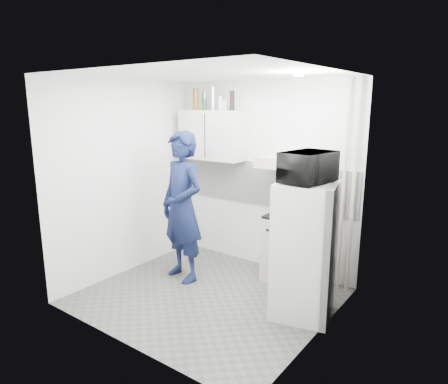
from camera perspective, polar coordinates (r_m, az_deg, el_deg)
The scene contains 23 objects.
floor at distance 5.03m, azimuth -2.30°, elevation -14.62°, with size 2.80×2.80×0.00m, color #53524B.
ceiling at distance 4.48m, azimuth -2.60°, elevation 16.42°, with size 2.80×2.80×0.00m, color white.
wall_back at distance 5.60m, azimuth 5.58°, elevation 2.24°, with size 2.80×2.80×0.00m, color white.
wall_left at distance 5.55m, azimuth -13.81°, elevation 1.85°, with size 2.60×2.60×0.00m, color white.
wall_right at distance 3.89m, azimuth 13.91°, elevation -2.67°, with size 2.60×2.60×0.00m, color white.
person at distance 5.20m, azimuth -5.99°, elevation -2.16°, with size 0.72×0.47×1.96m, color #0F1737.
stove at distance 5.36m, azimuth 9.06°, elevation -8.00°, with size 0.54×0.54×0.86m, color #B8B0A3.
fridge at distance 4.43m, azimuth 11.42°, elevation -8.17°, with size 0.62×0.62×1.49m, color silver.
stove_top at distance 5.22m, azimuth 9.22°, elevation -3.43°, with size 0.51×0.51×0.03m, color black.
saucepan at distance 5.26m, azimuth 9.33°, elevation -2.65°, with size 0.16×0.16×0.09m, color silver.
microwave at distance 4.20m, azimuth 11.95°, elevation 3.49°, with size 0.40×0.58×0.32m, color black.
bottle_b at distance 5.98m, azimuth -4.08°, elevation 13.07°, with size 0.08×0.08×0.31m, color brown.
bottle_c at distance 5.87m, azimuth -2.83°, elevation 12.90°, with size 0.06×0.06×0.26m, color #144C1E.
bottle_d at distance 5.78m, azimuth -1.61°, elevation 13.20°, with size 0.07×0.07×0.32m, color silver.
canister_a at distance 5.70m, azimuth -0.56°, elevation 12.54°, with size 0.08×0.08×0.19m, color silver.
canister_b at distance 5.66m, azimuth 0.05°, elevation 12.31°, with size 0.08×0.08×0.14m, color #B2B7BC.
bottle_e at distance 5.58m, azimuth 1.17°, elevation 12.92°, with size 0.07×0.07×0.26m, color black.
upper_cabinet at distance 5.80m, azimuth -1.65°, elevation 8.14°, with size 1.00×0.35×0.70m, color silver.
range_hood at distance 5.12m, azimuth 8.54°, elevation 4.26°, with size 0.60×0.50×0.14m, color #B8B0A3.
backsplash at distance 5.60m, azimuth 5.48°, elevation 1.21°, with size 2.74×0.03×0.60m, color white.
pipe_a at distance 5.00m, azimuth 18.01°, elevation 0.43°, with size 0.05×0.05×2.60m, color #B8B0A3.
pipe_b at distance 5.03m, azimuth 16.72°, elevation 0.60°, with size 0.04×0.04×2.60m, color #B8B0A3.
ceiling_spot_fixture at distance 4.11m, azimuth 10.64°, elevation 16.15°, with size 0.10×0.10×0.02m, color white.
Camera 1 is at (2.80, -3.49, 2.30)m, focal length 32.00 mm.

